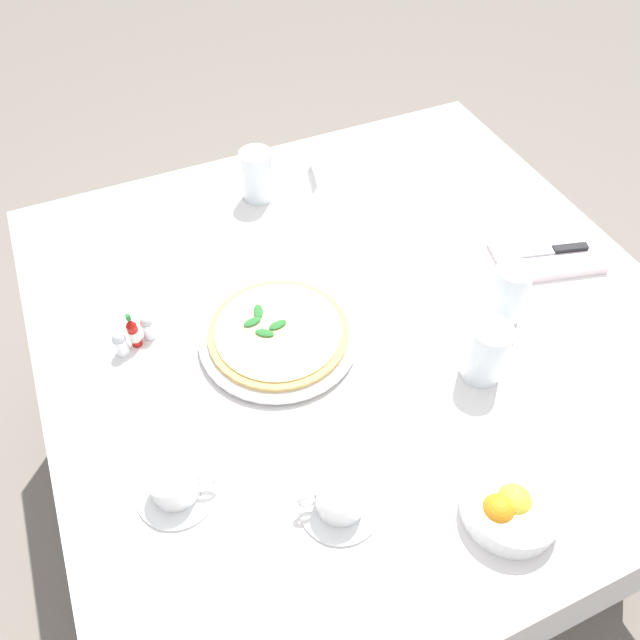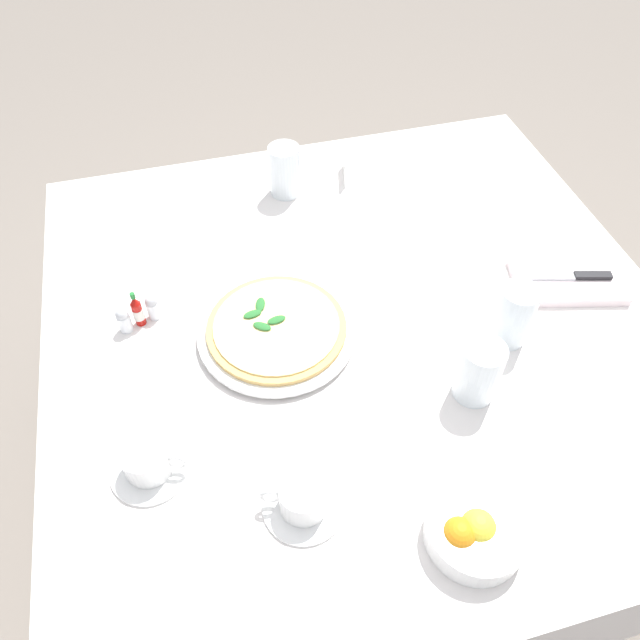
{
  "view_description": "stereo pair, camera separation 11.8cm",
  "coord_description": "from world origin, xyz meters",
  "px_view_note": "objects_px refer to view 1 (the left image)",
  "views": [
    {
      "loc": [
        0.4,
        0.71,
        1.64
      ],
      "look_at": [
        0.09,
        0.0,
        0.74
      ],
      "focal_mm": 34.64,
      "sensor_mm": 36.0,
      "label": 1
    },
    {
      "loc": [
        0.29,
        0.75,
        1.64
      ],
      "look_at": [
        0.09,
        0.0,
        0.74
      ],
      "focal_mm": 34.64,
      "sensor_mm": 36.0,
      "label": 2
    }
  ],
  "objects_px": {
    "citrus_bowl": "(510,505)",
    "salt_shaker": "(121,344)",
    "water_glass_left_edge": "(257,177)",
    "water_glass_center_back": "(507,295)",
    "napkin_folded": "(547,255)",
    "menu_card": "(314,165)",
    "coffee_cup_far_left": "(340,498)",
    "dinner_knife": "(548,251)",
    "hot_sauce_bottle": "(133,333)",
    "water_glass_back_corner": "(485,354)",
    "coffee_cup_near_left": "(175,484)",
    "pizza": "(278,332)",
    "pizza_plate": "(279,337)",
    "pepper_shaker": "(148,327)"
  },
  "relations": [
    {
      "from": "pizza_plate",
      "to": "pepper_shaker",
      "type": "height_order",
      "value": "pepper_shaker"
    },
    {
      "from": "water_glass_center_back",
      "to": "water_glass_back_corner",
      "type": "bearing_deg",
      "value": 40.94
    },
    {
      "from": "coffee_cup_far_left",
      "to": "dinner_knife",
      "type": "height_order",
      "value": "coffee_cup_far_left"
    },
    {
      "from": "napkin_folded",
      "to": "citrus_bowl",
      "type": "height_order",
      "value": "citrus_bowl"
    },
    {
      "from": "citrus_bowl",
      "to": "salt_shaker",
      "type": "bearing_deg",
      "value": -49.21
    },
    {
      "from": "coffee_cup_far_left",
      "to": "pizza",
      "type": "bearing_deg",
      "value": -95.61
    },
    {
      "from": "water_glass_center_back",
      "to": "water_glass_back_corner",
      "type": "relative_size",
      "value": 1.05
    },
    {
      "from": "pizza",
      "to": "pepper_shaker",
      "type": "distance_m",
      "value": 0.25
    },
    {
      "from": "water_glass_back_corner",
      "to": "hot_sauce_bottle",
      "type": "bearing_deg",
      "value": -29.56
    },
    {
      "from": "napkin_folded",
      "to": "hot_sauce_bottle",
      "type": "height_order",
      "value": "hot_sauce_bottle"
    },
    {
      "from": "dinner_knife",
      "to": "coffee_cup_far_left",
      "type": "bearing_deg",
      "value": 42.23
    },
    {
      "from": "water_glass_center_back",
      "to": "salt_shaker",
      "type": "bearing_deg",
      "value": -16.46
    },
    {
      "from": "coffee_cup_near_left",
      "to": "water_glass_back_corner",
      "type": "bearing_deg",
      "value": -179.33
    },
    {
      "from": "salt_shaker",
      "to": "water_glass_center_back",
      "type": "bearing_deg",
      "value": 163.54
    },
    {
      "from": "dinner_knife",
      "to": "pepper_shaker",
      "type": "relative_size",
      "value": 3.44
    },
    {
      "from": "pizza",
      "to": "napkin_folded",
      "type": "distance_m",
      "value": 0.61
    },
    {
      "from": "napkin_folded",
      "to": "salt_shaker",
      "type": "height_order",
      "value": "salt_shaker"
    },
    {
      "from": "coffee_cup_near_left",
      "to": "napkin_folded",
      "type": "height_order",
      "value": "coffee_cup_near_left"
    },
    {
      "from": "water_glass_back_corner",
      "to": "coffee_cup_near_left",
      "type": "bearing_deg",
      "value": 0.67
    },
    {
      "from": "water_glass_left_edge",
      "to": "water_glass_back_corner",
      "type": "distance_m",
      "value": 0.68
    },
    {
      "from": "water_glass_left_edge",
      "to": "water_glass_back_corner",
      "type": "relative_size",
      "value": 1.0
    },
    {
      "from": "pizza",
      "to": "napkin_folded",
      "type": "bearing_deg",
      "value": 178.14
    },
    {
      "from": "coffee_cup_near_left",
      "to": "menu_card",
      "type": "relative_size",
      "value": 1.47
    },
    {
      "from": "water_glass_center_back",
      "to": "menu_card",
      "type": "bearing_deg",
      "value": -74.81
    },
    {
      "from": "water_glass_back_corner",
      "to": "pepper_shaker",
      "type": "relative_size",
      "value": 2.16
    },
    {
      "from": "water_glass_center_back",
      "to": "salt_shaker",
      "type": "xyz_separation_m",
      "value": [
        0.7,
        -0.21,
        -0.03
      ]
    },
    {
      "from": "water_glass_back_corner",
      "to": "water_glass_left_edge",
      "type": "bearing_deg",
      "value": -73.35
    },
    {
      "from": "pizza",
      "to": "dinner_knife",
      "type": "relative_size",
      "value": 1.38
    },
    {
      "from": "water_glass_left_edge",
      "to": "water_glass_center_back",
      "type": "distance_m",
      "value": 0.63
    },
    {
      "from": "water_glass_center_back",
      "to": "salt_shaker",
      "type": "distance_m",
      "value": 0.73
    },
    {
      "from": "water_glass_left_edge",
      "to": "coffee_cup_far_left",
      "type": "bearing_deg",
      "value": 79.11
    },
    {
      "from": "coffee_cup_far_left",
      "to": "dinner_knife",
      "type": "bearing_deg",
      "value": -152.8
    },
    {
      "from": "water_glass_center_back",
      "to": "citrus_bowl",
      "type": "bearing_deg",
      "value": 56.68
    },
    {
      "from": "coffee_cup_near_left",
      "to": "water_glass_center_back",
      "type": "xyz_separation_m",
      "value": [
        -0.68,
        -0.11,
        0.03
      ]
    },
    {
      "from": "water_glass_center_back",
      "to": "citrus_bowl",
      "type": "height_order",
      "value": "water_glass_center_back"
    },
    {
      "from": "salt_shaker",
      "to": "coffee_cup_near_left",
      "type": "bearing_deg",
      "value": 93.68
    },
    {
      "from": "coffee_cup_near_left",
      "to": "dinner_knife",
      "type": "distance_m",
      "value": 0.89
    },
    {
      "from": "pizza_plate",
      "to": "dinner_knife",
      "type": "height_order",
      "value": "dinner_knife"
    },
    {
      "from": "hot_sauce_bottle",
      "to": "menu_card",
      "type": "distance_m",
      "value": 0.63
    },
    {
      "from": "water_glass_back_corner",
      "to": "salt_shaker",
      "type": "distance_m",
      "value": 0.66
    },
    {
      "from": "water_glass_left_edge",
      "to": "pepper_shaker",
      "type": "relative_size",
      "value": 2.17
    },
    {
      "from": "pizza",
      "to": "water_glass_left_edge",
      "type": "bearing_deg",
      "value": -105.02
    },
    {
      "from": "citrus_bowl",
      "to": "pizza",
      "type": "bearing_deg",
      "value": -66.75
    },
    {
      "from": "water_glass_center_back",
      "to": "menu_card",
      "type": "xyz_separation_m",
      "value": [
        0.15,
        -0.57,
        -0.03
      ]
    },
    {
      "from": "pizza",
      "to": "water_glass_back_corner",
      "type": "bearing_deg",
      "value": 144.98
    },
    {
      "from": "water_glass_center_back",
      "to": "hot_sauce_bottle",
      "type": "height_order",
      "value": "water_glass_center_back"
    },
    {
      "from": "water_glass_left_edge",
      "to": "menu_card",
      "type": "height_order",
      "value": "water_glass_left_edge"
    },
    {
      "from": "coffee_cup_near_left",
      "to": "citrus_bowl",
      "type": "relative_size",
      "value": 0.87
    },
    {
      "from": "hot_sauce_bottle",
      "to": "salt_shaker",
      "type": "bearing_deg",
      "value": 19.65
    },
    {
      "from": "hot_sauce_bottle",
      "to": "salt_shaker",
      "type": "height_order",
      "value": "hot_sauce_bottle"
    }
  ]
}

